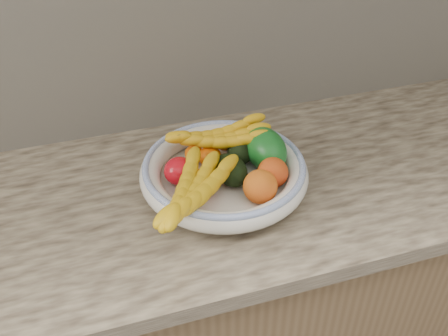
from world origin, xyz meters
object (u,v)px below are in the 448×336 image
green_mango (265,149)px  banana_bunch_front (192,195)px  fruit_bowl (224,172)px  banana_bunch_back (219,140)px

green_mango → banana_bunch_front: (-0.21, -0.12, 0.01)m
fruit_bowl → banana_bunch_back: size_ratio=1.45×
banana_bunch_back → fruit_bowl: bearing=-93.5°
banana_bunch_back → banana_bunch_front: 0.21m
green_mango → banana_bunch_front: size_ratio=0.43×
green_mango → fruit_bowl: bearing=-177.6°
banana_bunch_back → banana_bunch_front: size_ratio=0.86×
banana_bunch_back → banana_bunch_front: bearing=-117.9°
fruit_bowl → banana_bunch_back: 0.09m
green_mango → banana_bunch_front: 0.24m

